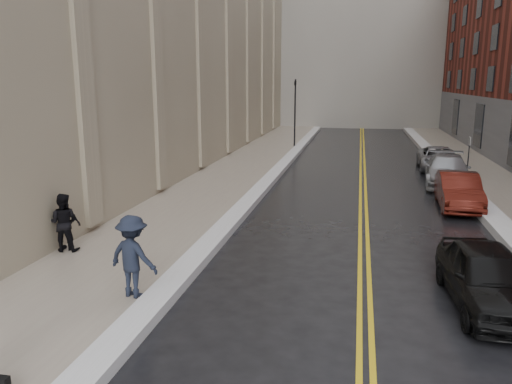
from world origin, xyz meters
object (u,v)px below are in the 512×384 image
at_px(car_black, 487,277).
at_px(pedestrian_c, 65,224).
at_px(pedestrian_a, 64,222).
at_px(car_silver_near, 447,170).
at_px(car_silver_far, 439,159).
at_px(car_maroon, 459,191).
at_px(pedestrian_b, 133,256).

xyz_separation_m(car_black, pedestrian_c, (-11.40, 1.23, 0.23)).
bearing_deg(pedestrian_a, pedestrian_c, -100.43).
relative_size(car_silver_near, car_silver_far, 1.07).
height_order(car_maroon, car_silver_far, car_maroon).
bearing_deg(pedestrian_a, pedestrian_b, 132.65).
bearing_deg(car_silver_far, car_silver_near, -90.78).
distance_m(car_silver_near, pedestrian_b, 18.27).
distance_m(pedestrian_a, pedestrian_c, 0.10).
distance_m(car_black, car_silver_far, 18.84).
xyz_separation_m(car_black, car_silver_near, (1.37, 14.29, 0.02)).
bearing_deg(car_maroon, pedestrian_b, -127.41).
distance_m(car_silver_near, car_silver_far, 4.49).
height_order(car_black, car_maroon, car_black).
height_order(car_silver_far, pedestrian_c, pedestrian_c).
height_order(car_maroon, pedestrian_a, pedestrian_a).
relative_size(car_black, pedestrian_a, 2.42).
bearing_deg(car_silver_far, car_maroon, -91.22).
relative_size(car_silver_near, pedestrian_c, 3.19).
xyz_separation_m(car_black, pedestrian_b, (-8.00, -1.39, 0.41)).
height_order(pedestrian_a, pedestrian_b, pedestrian_b).
height_order(car_silver_far, pedestrian_a, pedestrian_a).
bearing_deg(car_silver_near, car_maroon, -87.57).
bearing_deg(car_maroon, car_silver_near, 88.50).
xyz_separation_m(car_silver_far, pedestrian_a, (-13.00, -17.61, 0.36)).
height_order(car_black, pedestrian_c, pedestrian_c).
distance_m(car_silver_near, pedestrian_a, 18.32).
distance_m(car_maroon, pedestrian_a, 15.01).
xyz_separation_m(car_silver_far, pedestrian_c, (-13.00, -17.54, 0.28)).
bearing_deg(car_maroon, car_silver_far, 88.92).
bearing_deg(car_black, pedestrian_c, 170.49).
bearing_deg(car_silver_far, pedestrian_b, -113.34).
relative_size(car_black, pedestrian_c, 2.64).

